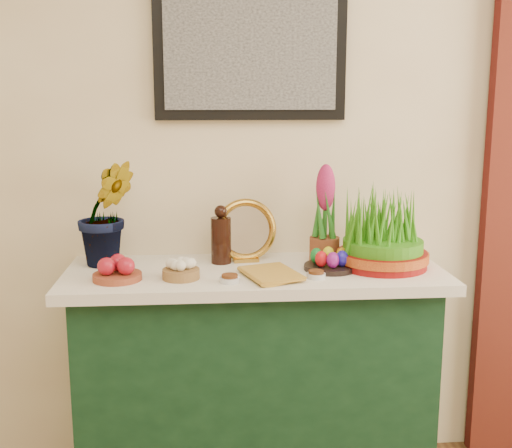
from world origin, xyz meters
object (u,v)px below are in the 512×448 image
Objects in this scene: sideboard at (255,385)px; hyacinth_green at (106,196)px; book at (249,276)px; wheatgrass_sabzeh at (383,235)px; mirror at (246,231)px.

sideboard is 2.45× the size of hyacinth_green.
wheatgrass_sabzeh is at bearing -2.52° from book.
sideboard is at bearing -30.74° from hyacinth_green.
wheatgrass_sabzeh is at bearing -14.68° from mirror.
mirror is (-0.03, 0.12, 0.58)m from sideboard.
mirror is at bearing 102.30° from sideboard.
book is (-0.03, -0.15, 0.48)m from sideboard.
hyacinth_green is 0.63m from book.
book is at bearing -91.46° from mirror.
mirror is at bearing 70.78° from book.
hyacinth_green reaches higher than sideboard.
mirror is 0.52m from wheatgrass_sabzeh.
sideboard is 0.76m from wheatgrass_sabzeh.
sideboard is 0.92m from hyacinth_green.
hyacinth_green reaches higher than wheatgrass_sabzeh.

